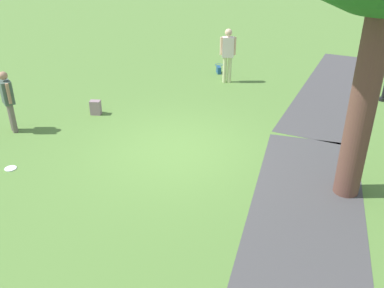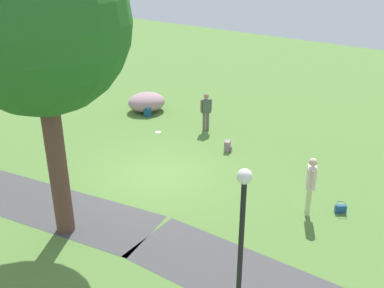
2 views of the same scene
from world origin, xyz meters
name	(u,v)px [view 2 (image 2 of 2)]	position (x,y,z in m)	size (l,w,h in m)	color
ground_plane	(156,176)	(0.00, 0.00, 0.00)	(48.00, 48.00, 0.00)	#537A36
footpath_segment_mid	(34,201)	(1.92, 3.41, 0.00)	(8.25, 3.55, 0.01)	#434243
large_shade_tree	(38,25)	(-0.01, 3.75, 5.46)	(4.20, 4.20, 7.60)	brown
lamp_post	(241,237)	(-5.53, 3.92, 2.24)	(0.28, 0.28, 3.64)	black
lawn_boulder	(147,102)	(4.50, -4.53, 0.43)	(2.11, 2.20, 0.85)	#A48188
woman_with_handbag	(311,182)	(-4.94, -0.89, 1.03)	(0.38, 0.47, 1.77)	beige
man_near_boulder	(206,109)	(1.00, -4.27, 0.91)	(0.38, 0.47, 1.58)	#675C55
handbag_on_grass	(341,208)	(-5.69, -1.52, 0.14)	(0.38, 0.38, 0.31)	navy
backpack_by_boulder	(148,112)	(3.99, -4.02, 0.19)	(0.30, 0.28, 0.40)	navy
spare_backpack_on_lawn	(228,146)	(-0.82, -3.09, 0.19)	(0.33, 0.33, 0.40)	gray
frisbee_on_grass	(158,132)	(2.40, -2.88, 0.01)	(0.25, 0.25, 0.02)	white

